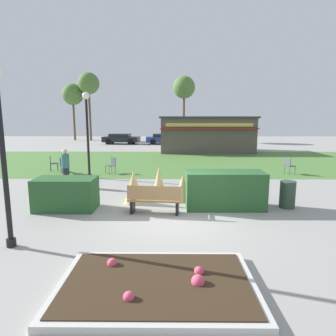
{
  "coord_description": "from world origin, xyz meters",
  "views": [
    {
      "loc": [
        -0.17,
        -8.64,
        3.06
      ],
      "look_at": [
        -0.27,
        2.89,
        1.08
      ],
      "focal_mm": 31.57,
      "sensor_mm": 36.0,
      "label": 1
    }
  ],
  "objects_px": {
    "tree_center_bg": "(184,88)",
    "food_kiosk": "(206,134)",
    "lamppost_near": "(1,134)",
    "cafe_chair_north": "(52,162)",
    "cafe_chair_west": "(112,164)",
    "parked_car_west_slot": "(121,138)",
    "cafe_chair_east": "(63,164)",
    "person_strolling": "(66,168)",
    "tree_right_bg": "(89,84)",
    "park_bench": "(154,199)",
    "cafe_chair_center": "(289,165)",
    "trash_bin": "(287,194)",
    "tree_left_bg": "(73,95)",
    "parked_car_center_slot": "(164,138)",
    "lamppost_mid": "(87,125)"
  },
  "relations": [
    {
      "from": "person_strolling",
      "to": "parked_car_west_slot",
      "type": "bearing_deg",
      "value": -113.75
    },
    {
      "from": "tree_left_bg",
      "to": "tree_right_bg",
      "type": "bearing_deg",
      "value": -9.66
    },
    {
      "from": "tree_left_bg",
      "to": "tree_center_bg",
      "type": "relative_size",
      "value": 0.91
    },
    {
      "from": "food_kiosk",
      "to": "person_strolling",
      "type": "bearing_deg",
      "value": -119.33
    },
    {
      "from": "trash_bin",
      "to": "food_kiosk",
      "type": "distance_m",
      "value": 17.16
    },
    {
      "from": "tree_right_bg",
      "to": "lamppost_near",
      "type": "bearing_deg",
      "value": -78.18
    },
    {
      "from": "parked_car_west_slot",
      "to": "tree_right_bg",
      "type": "distance_m",
      "value": 9.99
    },
    {
      "from": "park_bench",
      "to": "tree_left_bg",
      "type": "height_order",
      "value": "tree_left_bg"
    },
    {
      "from": "park_bench",
      "to": "trash_bin",
      "type": "height_order",
      "value": "park_bench"
    },
    {
      "from": "cafe_chair_west",
      "to": "cafe_chair_east",
      "type": "distance_m",
      "value": 2.72
    },
    {
      "from": "cafe_chair_west",
      "to": "lamppost_near",
      "type": "bearing_deg",
      "value": -93.45
    },
    {
      "from": "park_bench",
      "to": "tree_right_bg",
      "type": "height_order",
      "value": "tree_right_bg"
    },
    {
      "from": "lamppost_near",
      "to": "tree_right_bg",
      "type": "relative_size",
      "value": 0.48
    },
    {
      "from": "lamppost_near",
      "to": "tree_center_bg",
      "type": "relative_size",
      "value": 0.52
    },
    {
      "from": "tree_right_bg",
      "to": "tree_center_bg",
      "type": "relative_size",
      "value": 1.08
    },
    {
      "from": "trash_bin",
      "to": "cafe_chair_west",
      "type": "distance_m",
      "value": 9.57
    },
    {
      "from": "cafe_chair_north",
      "to": "tree_right_bg",
      "type": "relative_size",
      "value": 0.1
    },
    {
      "from": "tree_left_bg",
      "to": "tree_right_bg",
      "type": "xyz_separation_m",
      "value": [
        2.29,
        -0.39,
        1.35
      ]
    },
    {
      "from": "trash_bin",
      "to": "cafe_chair_east",
      "type": "height_order",
      "value": "trash_bin"
    },
    {
      "from": "lamppost_mid",
      "to": "tree_right_bg",
      "type": "height_order",
      "value": "tree_right_bg"
    },
    {
      "from": "cafe_chair_east",
      "to": "tree_left_bg",
      "type": "xyz_separation_m",
      "value": [
        -7.1,
        24.2,
        5.5
      ]
    },
    {
      "from": "lamppost_near",
      "to": "lamppost_mid",
      "type": "relative_size",
      "value": 1.0
    },
    {
      "from": "parked_car_west_slot",
      "to": "tree_right_bg",
      "type": "relative_size",
      "value": 0.49
    },
    {
      "from": "cafe_chair_west",
      "to": "cafe_chair_north",
      "type": "xyz_separation_m",
      "value": [
        -3.56,
        0.66,
        0.0
      ]
    },
    {
      "from": "trash_bin",
      "to": "tree_left_bg",
      "type": "height_order",
      "value": "tree_left_bg"
    },
    {
      "from": "lamppost_near",
      "to": "cafe_chair_west",
      "type": "relative_size",
      "value": 4.82
    },
    {
      "from": "person_strolling",
      "to": "park_bench",
      "type": "bearing_deg",
      "value": 110.96
    },
    {
      "from": "park_bench",
      "to": "person_strolling",
      "type": "bearing_deg",
      "value": 137.73
    },
    {
      "from": "food_kiosk",
      "to": "cafe_chair_east",
      "type": "xyz_separation_m",
      "value": [
        -9.19,
        -10.83,
        -1.06
      ]
    },
    {
      "from": "lamppost_near",
      "to": "parked_car_west_slot",
      "type": "bearing_deg",
      "value": 94.08
    },
    {
      "from": "cafe_chair_east",
      "to": "parked_car_west_slot",
      "type": "height_order",
      "value": "parked_car_west_slot"
    },
    {
      "from": "lamppost_near",
      "to": "trash_bin",
      "type": "height_order",
      "value": "lamppost_near"
    },
    {
      "from": "cafe_chair_west",
      "to": "parked_car_west_slot",
      "type": "distance_m",
      "value": 18.57
    },
    {
      "from": "lamppost_mid",
      "to": "trash_bin",
      "type": "xyz_separation_m",
      "value": [
        8.16,
        -4.95,
        -2.23
      ]
    },
    {
      "from": "cafe_chair_center",
      "to": "person_strolling",
      "type": "distance_m",
      "value": 11.52
    },
    {
      "from": "food_kiosk",
      "to": "cafe_chair_east",
      "type": "bearing_deg",
      "value": -130.3
    },
    {
      "from": "cafe_chair_east",
      "to": "cafe_chair_west",
      "type": "bearing_deg",
      "value": -0.78
    },
    {
      "from": "trash_bin",
      "to": "cafe_chair_center",
      "type": "bearing_deg",
      "value": 68.2
    },
    {
      "from": "lamppost_near",
      "to": "trash_bin",
      "type": "relative_size",
      "value": 4.62
    },
    {
      "from": "cafe_chair_east",
      "to": "parked_car_west_slot",
      "type": "distance_m",
      "value": 18.36
    },
    {
      "from": "park_bench",
      "to": "person_strolling",
      "type": "xyz_separation_m",
      "value": [
        -4.16,
        3.78,
        0.38
      ]
    },
    {
      "from": "parked_car_west_slot",
      "to": "tree_center_bg",
      "type": "height_order",
      "value": "tree_center_bg"
    },
    {
      "from": "trash_bin",
      "to": "person_strolling",
      "type": "distance_m",
      "value": 9.21
    },
    {
      "from": "park_bench",
      "to": "cafe_chair_west",
      "type": "height_order",
      "value": "park_bench"
    },
    {
      "from": "food_kiosk",
      "to": "tree_right_bg",
      "type": "xyz_separation_m",
      "value": [
        -14.0,
        12.98,
        5.79
      ]
    },
    {
      "from": "person_strolling",
      "to": "parked_car_center_slot",
      "type": "bearing_deg",
      "value": -126.95
    },
    {
      "from": "park_bench",
      "to": "tree_left_bg",
      "type": "relative_size",
      "value": 0.23
    },
    {
      "from": "tree_center_bg",
      "to": "cafe_chair_east",
      "type": "bearing_deg",
      "value": -109.02
    },
    {
      "from": "tree_center_bg",
      "to": "food_kiosk",
      "type": "bearing_deg",
      "value": -82.21
    },
    {
      "from": "lamppost_near",
      "to": "cafe_chair_north",
      "type": "height_order",
      "value": "lamppost_near"
    }
  ]
}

